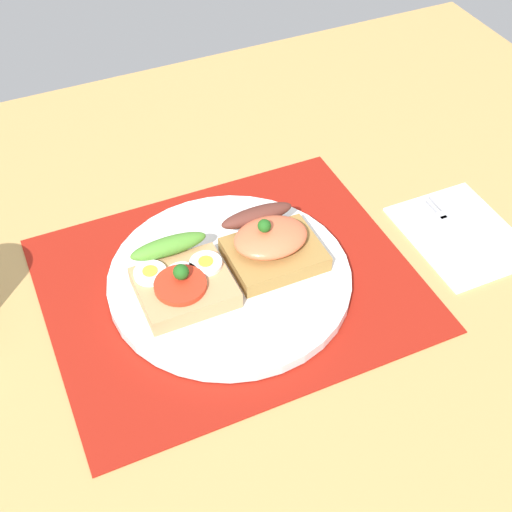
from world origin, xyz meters
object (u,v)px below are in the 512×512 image
at_px(sandwich_salmon, 270,242).
at_px(napkin, 461,233).
at_px(plate, 230,279).
at_px(sandwich_egg_tomato, 181,279).
at_px(fork, 454,230).

xyz_separation_m(sandwich_salmon, napkin, (0.22, -0.05, -0.03)).
relative_size(plate, sandwich_salmon, 2.63).
height_order(plate, sandwich_salmon, sandwich_salmon).
bearing_deg(napkin, sandwich_egg_tomato, 173.16).
xyz_separation_m(sandwich_egg_tomato, napkin, (0.32, -0.04, -0.03)).
bearing_deg(sandwich_salmon, sandwich_egg_tomato, -175.45).
bearing_deg(napkin, sandwich_salmon, 167.92).
distance_m(sandwich_salmon, napkin, 0.22).
xyz_separation_m(sandwich_salmon, fork, (0.21, -0.04, -0.03)).
bearing_deg(sandwich_egg_tomato, napkin, -6.84).
distance_m(plate, napkin, 0.27).
height_order(sandwich_egg_tomato, sandwich_salmon, sandwich_salmon).
height_order(plate, fork, plate).
distance_m(plate, sandwich_salmon, 0.06).
height_order(plate, napkin, plate).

